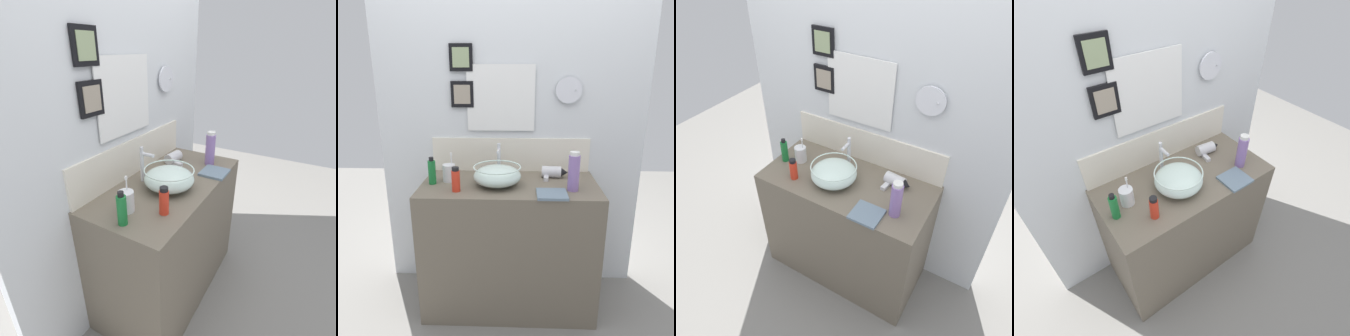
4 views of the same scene
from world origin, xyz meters
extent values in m
plane|color=gray|center=(0.00, 0.00, 0.00)|extent=(6.00, 6.00, 0.00)
cube|color=#6B6051|center=(0.00, 0.00, 0.43)|extent=(1.10, 0.53, 0.86)
cube|color=silver|center=(0.00, 0.30, 1.16)|extent=(1.81, 0.06, 2.32)
cube|color=silver|center=(0.00, 0.26, 0.98)|extent=(1.08, 0.02, 0.23)
cube|color=white|center=(-0.07, 0.26, 1.36)|extent=(0.39, 0.01, 0.37)
cube|color=white|center=(-0.07, 0.25, 1.36)|extent=(0.45, 0.01, 0.43)
cylinder|color=silver|center=(0.37, 0.25, 1.42)|extent=(0.17, 0.01, 0.17)
cylinder|color=silver|center=(0.42, 0.26, 1.42)|extent=(0.01, 0.06, 0.01)
cube|color=black|center=(-0.32, 0.25, 1.62)|extent=(0.15, 0.02, 0.17)
cube|color=gray|center=(-0.32, 0.25, 1.62)|extent=(0.11, 0.01, 0.12)
cube|color=black|center=(-0.32, 0.25, 1.39)|extent=(0.15, 0.02, 0.17)
cube|color=gray|center=(-0.32, 0.25, 1.39)|extent=(0.11, 0.01, 0.12)
ellipsoid|color=silver|center=(-0.07, -0.04, 0.93)|extent=(0.29, 0.29, 0.12)
torus|color=silver|center=(-0.07, -0.04, 0.98)|extent=(0.29, 0.29, 0.01)
torus|color=#B2B7BC|center=(-0.07, -0.04, 0.87)|extent=(0.11, 0.11, 0.01)
cylinder|color=silver|center=(-0.07, 0.15, 0.96)|extent=(0.02, 0.02, 0.19)
cylinder|color=silver|center=(-0.07, 0.11, 1.05)|extent=(0.02, 0.08, 0.02)
cylinder|color=silver|center=(-0.07, 0.15, 1.07)|extent=(0.02, 0.02, 0.03)
cylinder|color=silver|center=(0.27, 0.13, 0.90)|extent=(0.13, 0.09, 0.08)
cone|color=black|center=(0.35, 0.12, 0.90)|extent=(0.05, 0.07, 0.06)
cube|color=silver|center=(0.24, 0.08, 0.88)|extent=(0.04, 0.09, 0.02)
cylinder|color=silver|center=(-0.38, 0.03, 0.92)|extent=(0.08, 0.08, 0.11)
cylinder|color=white|center=(-0.37, 0.03, 0.95)|extent=(0.01, 0.01, 0.16)
cube|color=white|center=(-0.37, 0.03, 1.04)|extent=(0.01, 0.01, 0.02)
cylinder|color=#8C6BB2|center=(0.38, -0.11, 0.97)|extent=(0.07, 0.07, 0.21)
cylinder|color=silver|center=(0.38, -0.11, 1.09)|extent=(0.05, 0.05, 0.02)
cylinder|color=#197233|center=(-0.48, -0.02, 0.94)|extent=(0.05, 0.05, 0.15)
cylinder|color=black|center=(-0.48, -0.02, 1.02)|extent=(0.03, 0.03, 0.02)
cylinder|color=red|center=(-0.31, -0.14, 0.93)|extent=(0.05, 0.05, 0.13)
cylinder|color=black|center=(-0.31, -0.14, 1.00)|extent=(0.04, 0.04, 0.02)
cube|color=slate|center=(0.25, -0.20, 0.87)|extent=(0.17, 0.16, 0.02)
camera|label=1|loc=(-1.24, -0.71, 1.61)|focal=28.00mm
camera|label=2|loc=(0.05, -1.93, 1.56)|focal=35.00mm
camera|label=3|loc=(0.80, -1.37, 2.23)|focal=35.00mm
camera|label=4|loc=(-0.72, -0.96, 2.00)|focal=28.00mm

